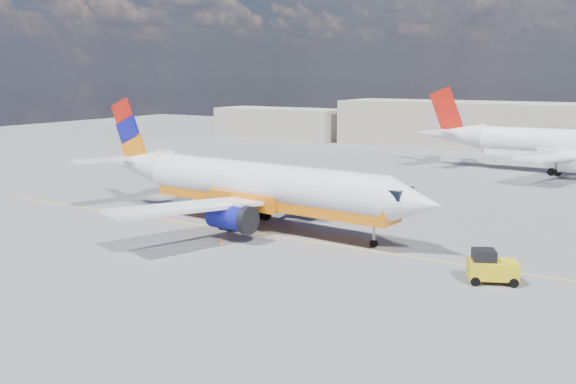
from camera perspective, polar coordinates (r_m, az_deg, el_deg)
The scene contains 8 objects.
ground at distance 47.58m, azimuth -0.29°, elevation -5.14°, with size 240.00×240.00×0.00m, color #5D5E62.
taxi_line at distance 50.07m, azimuth 1.50°, elevation -4.35°, with size 70.00×0.15×0.01m, color yellow.
terminal_main at distance 116.02m, azimuth 21.72°, elevation 5.35°, with size 70.00×14.00×8.00m, color #ADA595.
terminal_annex at distance 131.10m, azimuth -0.72°, elevation 6.14°, with size 26.00×10.00×6.00m, color #ADA595.
main_jet at distance 54.18m, azimuth -3.10°, elevation 0.59°, with size 34.98×27.57×10.60m.
second_jet at distance 90.60m, azimuth 23.69°, elevation 3.80°, with size 36.66×29.01×11.12m.
gse_tug at distance 41.90m, azimuth 17.60°, elevation -6.39°, with size 3.36×2.84×2.11m.
traffic_cone at distance 49.20m, azimuth -5.96°, elevation -4.35°, with size 0.39×0.39×0.55m.
Camera 1 is at (23.85, -39.14, 12.75)m, focal length 40.00 mm.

